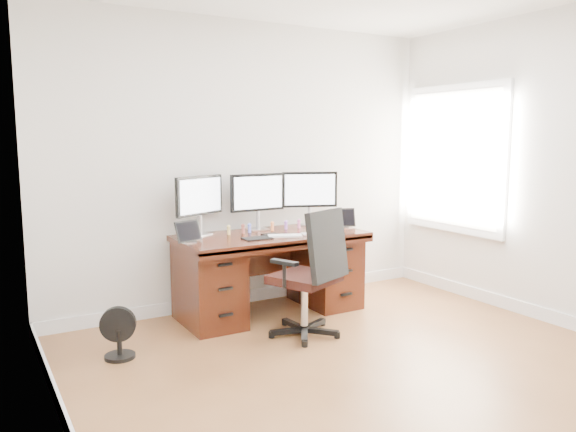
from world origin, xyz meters
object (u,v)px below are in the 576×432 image
desk (270,271)px  monitor_center (258,194)px  floor_fan (119,334)px  keyboard (285,236)px  office_chair (309,295)px

desk → monitor_center: size_ratio=3.09×
floor_fan → monitor_center: size_ratio=0.70×
floor_fan → monitor_center: bearing=45.8°
monitor_center → floor_fan: bearing=-157.9°
floor_fan → monitor_center: monitor_center is taller
desk → monitor_center: bearing=90.0°
monitor_center → keyboard: 0.56m
desk → office_chair: bearing=-91.2°
monitor_center → keyboard: bearing=-86.4°
desk → floor_fan: desk is taller
monitor_center → keyboard: monitor_center is taller
office_chair → keyboard: office_chair is taller
keyboard → floor_fan: bearing=-150.5°
desk → keyboard: (0.04, -0.21, 0.36)m
desk → office_chair: (-0.01, -0.70, -0.05)m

